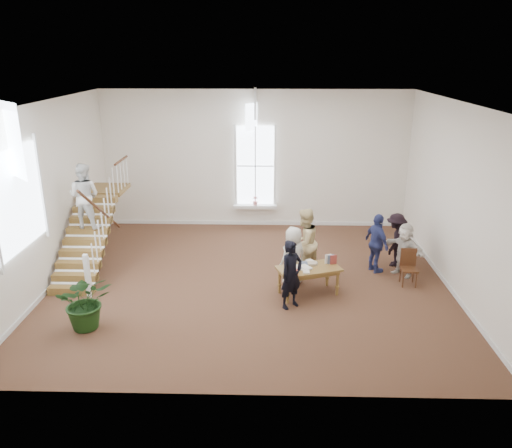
{
  "coord_description": "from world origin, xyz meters",
  "views": [
    {
      "loc": [
        0.46,
        -11.66,
        5.62
      ],
      "look_at": [
        0.13,
        0.4,
        1.43
      ],
      "focal_mm": 35.0,
      "sensor_mm": 36.0,
      "label": 1
    }
  ],
  "objects_px": {
    "person_yellow": "(304,243)",
    "floor_plant": "(86,301)",
    "woman_cluster_a": "(377,243)",
    "library_table": "(307,271)",
    "police_officer": "(291,275)",
    "elderly_woman": "(293,256)",
    "woman_cluster_b": "(395,240)",
    "side_chair": "(409,265)",
    "woman_cluster_c": "(404,250)"
  },
  "relations": [
    {
      "from": "woman_cluster_c",
      "to": "woman_cluster_b",
      "type": "bearing_deg",
      "value": 144.0
    },
    {
      "from": "library_table",
      "to": "side_chair",
      "type": "height_order",
      "value": "side_chair"
    },
    {
      "from": "library_table",
      "to": "floor_plant",
      "type": "distance_m",
      "value": 5.07
    },
    {
      "from": "library_table",
      "to": "elderly_woman",
      "type": "height_order",
      "value": "elderly_woman"
    },
    {
      "from": "police_officer",
      "to": "library_table",
      "type": "bearing_deg",
      "value": 17.36
    },
    {
      "from": "elderly_woman",
      "to": "person_yellow",
      "type": "relative_size",
      "value": 0.82
    },
    {
      "from": "woman_cluster_b",
      "to": "floor_plant",
      "type": "bearing_deg",
      "value": -38.72
    },
    {
      "from": "police_officer",
      "to": "person_yellow",
      "type": "xyz_separation_m",
      "value": [
        0.4,
        1.75,
        0.1
      ]
    },
    {
      "from": "police_officer",
      "to": "woman_cluster_a",
      "type": "distance_m",
      "value": 3.1
    },
    {
      "from": "person_yellow",
      "to": "woman_cluster_a",
      "type": "xyz_separation_m",
      "value": [
        1.94,
        0.28,
        -0.11
      ]
    },
    {
      "from": "woman_cluster_a",
      "to": "floor_plant",
      "type": "bearing_deg",
      "value": 91.6
    },
    {
      "from": "police_officer",
      "to": "side_chair",
      "type": "distance_m",
      "value": 3.3
    },
    {
      "from": "elderly_woman",
      "to": "woman_cluster_b",
      "type": "xyz_separation_m",
      "value": [
        2.84,
        1.23,
        -0.01
      ]
    },
    {
      "from": "police_officer",
      "to": "person_yellow",
      "type": "height_order",
      "value": "person_yellow"
    },
    {
      "from": "woman_cluster_a",
      "to": "woman_cluster_c",
      "type": "bearing_deg",
      "value": -129.35
    },
    {
      "from": "police_officer",
      "to": "woman_cluster_a",
      "type": "height_order",
      "value": "police_officer"
    },
    {
      "from": "side_chair",
      "to": "woman_cluster_c",
      "type": "bearing_deg",
      "value": 91.88
    },
    {
      "from": "person_yellow",
      "to": "floor_plant",
      "type": "distance_m",
      "value": 5.54
    },
    {
      "from": "library_table",
      "to": "person_yellow",
      "type": "distance_m",
      "value": 1.15
    },
    {
      "from": "floor_plant",
      "to": "woman_cluster_c",
      "type": "bearing_deg",
      "value": 21.13
    },
    {
      "from": "library_table",
      "to": "woman_cluster_a",
      "type": "distance_m",
      "value": 2.39
    },
    {
      "from": "person_yellow",
      "to": "woman_cluster_a",
      "type": "height_order",
      "value": "person_yellow"
    },
    {
      "from": "side_chair",
      "to": "police_officer",
      "type": "bearing_deg",
      "value": -155.07
    },
    {
      "from": "library_table",
      "to": "person_yellow",
      "type": "height_order",
      "value": "person_yellow"
    },
    {
      "from": "woman_cluster_a",
      "to": "side_chair",
      "type": "relative_size",
      "value": 1.75
    },
    {
      "from": "elderly_woman",
      "to": "woman_cluster_a",
      "type": "xyz_separation_m",
      "value": [
        2.24,
        0.78,
        0.05
      ]
    },
    {
      "from": "police_officer",
      "to": "woman_cluster_b",
      "type": "relative_size",
      "value": 1.09
    },
    {
      "from": "police_officer",
      "to": "side_chair",
      "type": "xyz_separation_m",
      "value": [
        3.02,
        1.3,
        -0.3
      ]
    },
    {
      "from": "person_yellow",
      "to": "woman_cluster_c",
      "type": "xyz_separation_m",
      "value": [
        2.62,
        0.08,
        -0.2
      ]
    },
    {
      "from": "elderly_woman",
      "to": "side_chair",
      "type": "height_order",
      "value": "elderly_woman"
    },
    {
      "from": "woman_cluster_a",
      "to": "woman_cluster_c",
      "type": "xyz_separation_m",
      "value": [
        0.68,
        -0.2,
        -0.09
      ]
    },
    {
      "from": "woman_cluster_a",
      "to": "floor_plant",
      "type": "relative_size",
      "value": 1.3
    },
    {
      "from": "library_table",
      "to": "woman_cluster_a",
      "type": "bearing_deg",
      "value": 15.91
    },
    {
      "from": "elderly_woman",
      "to": "side_chair",
      "type": "distance_m",
      "value": 2.93
    },
    {
      "from": "library_table",
      "to": "police_officer",
      "type": "bearing_deg",
      "value": -142.56
    },
    {
      "from": "side_chair",
      "to": "woman_cluster_a",
      "type": "bearing_deg",
      "value": 134.51
    },
    {
      "from": "woman_cluster_a",
      "to": "woman_cluster_b",
      "type": "relative_size",
      "value": 1.09
    },
    {
      "from": "woman_cluster_b",
      "to": "side_chair",
      "type": "bearing_deg",
      "value": 29.47
    },
    {
      "from": "woman_cluster_a",
      "to": "woman_cluster_b",
      "type": "bearing_deg",
      "value": -76.0
    },
    {
      "from": "floor_plant",
      "to": "woman_cluster_b",
      "type": "bearing_deg",
      "value": 25.6
    },
    {
      "from": "police_officer",
      "to": "elderly_woman",
      "type": "relative_size",
      "value": 1.08
    },
    {
      "from": "library_table",
      "to": "side_chair",
      "type": "relative_size",
      "value": 1.79
    },
    {
      "from": "elderly_woman",
      "to": "floor_plant",
      "type": "bearing_deg",
      "value": -8.95
    },
    {
      "from": "side_chair",
      "to": "library_table",
      "type": "bearing_deg",
      "value": -164.15
    },
    {
      "from": "woman_cluster_c",
      "to": "floor_plant",
      "type": "distance_m",
      "value": 7.93
    },
    {
      "from": "woman_cluster_b",
      "to": "side_chair",
      "type": "relative_size",
      "value": 1.61
    },
    {
      "from": "person_yellow",
      "to": "side_chair",
      "type": "height_order",
      "value": "person_yellow"
    },
    {
      "from": "person_yellow",
      "to": "woman_cluster_c",
      "type": "bearing_deg",
      "value": 135.33
    },
    {
      "from": "woman_cluster_b",
      "to": "woman_cluster_c",
      "type": "distance_m",
      "value": 0.65
    },
    {
      "from": "elderly_woman",
      "to": "woman_cluster_c",
      "type": "distance_m",
      "value": 2.98
    }
  ]
}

